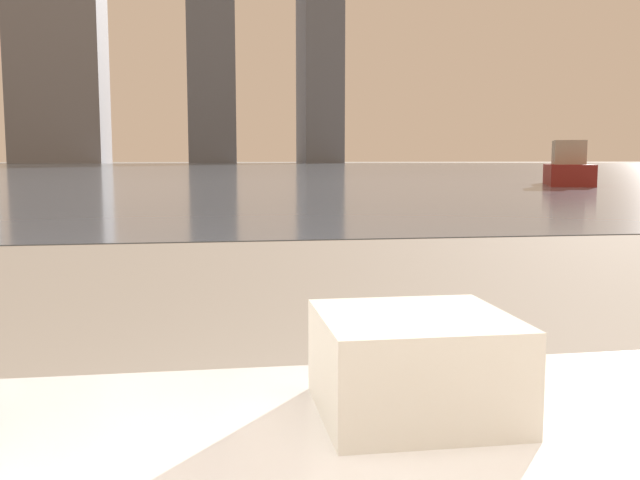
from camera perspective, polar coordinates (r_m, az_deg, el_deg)
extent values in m
cube|color=silver|center=(0.88, 7.49, -12.33)|extent=(0.22, 0.22, 0.04)
cube|color=silver|center=(0.86, 7.53, -9.82)|extent=(0.22, 0.22, 0.04)
cube|color=silver|center=(0.85, 7.57, -7.24)|extent=(0.22, 0.22, 0.04)
cube|color=slate|center=(61.90, -8.67, 5.74)|extent=(180.00, 110.00, 0.01)
cube|color=maroon|center=(22.59, 19.22, 4.96)|extent=(2.47, 3.71, 0.62)
cube|color=#B2A893|center=(22.59, 19.28, 6.63)|extent=(1.32, 1.56, 0.70)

